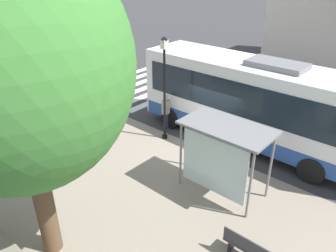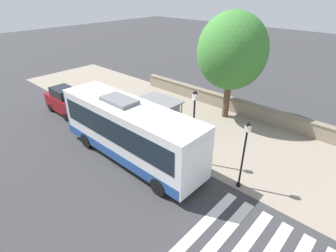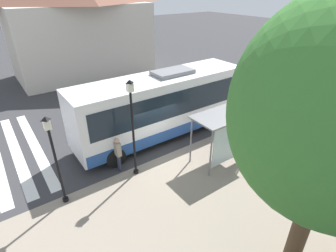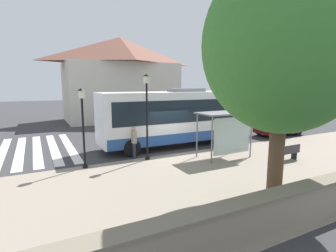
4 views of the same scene
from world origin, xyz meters
The scene contains 11 objects.
ground_plane centered at (0.00, 0.00, 0.00)m, with size 120.00×120.00×0.00m, color #353538.
sidewalk_plaza centered at (-4.50, 0.00, 0.01)m, with size 9.00×44.00×0.02m.
stone_wall centered at (-8.55, 0.00, 0.59)m, with size 0.60×20.00×1.17m.
bus centered at (1.86, -1.23, 1.96)m, with size 2.68×10.15×3.81m.
bus_shelter centered at (-2.03, -2.20, 2.10)m, with size 1.67×2.99×2.55m.
pedestrian centered at (0.27, 2.34, 1.05)m, with size 0.34×0.24×1.78m.
bench centered at (-4.04, -4.62, 0.48)m, with size 0.40×1.87×0.88m.
street_lamp_near centered at (-0.30, 5.09, 2.33)m, with size 0.28×0.28×3.91m.
street_lamp_far centered at (-0.40, 1.82, 2.73)m, with size 0.28×0.28×4.61m.
shade_tree centered at (-7.23, -0.03, 5.29)m, with size 5.17×5.17×8.16m.
parked_car_behind_bus centered at (1.21, -10.35, 1.05)m, with size 1.84×3.97×2.19m.
Camera 2 is at (10.35, 9.68, 9.62)m, focal length 28.00 mm.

